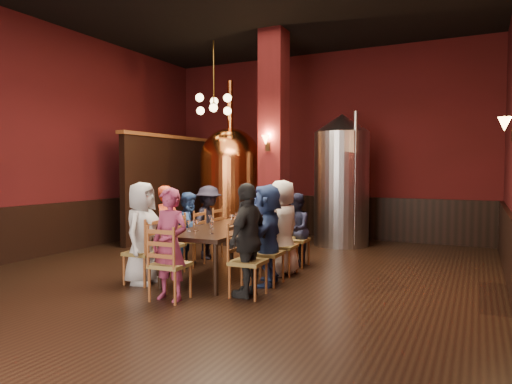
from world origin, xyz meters
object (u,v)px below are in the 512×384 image
at_px(person_2, 190,229).
at_px(rose_vase, 247,209).
at_px(person_0, 142,233).
at_px(copper_kettle, 230,183).
at_px(person_1, 168,230).
at_px(dining_table, 225,231).
at_px(steel_vessel, 342,180).

xyz_separation_m(person_2, rose_vase, (0.75, 0.71, 0.31)).
height_order(person_0, copper_kettle, copper_kettle).
xyz_separation_m(person_1, person_2, (-0.03, 0.66, -0.07)).
bearing_deg(dining_table, person_0, -130.36).
bearing_deg(copper_kettle, steel_vessel, 10.82).
bearing_deg(rose_vase, dining_table, -83.39).
distance_m(dining_table, person_2, 0.91).
bearing_deg(person_2, steel_vessel, -43.76).
height_order(person_1, rose_vase, person_1).
relative_size(dining_table, copper_kettle, 0.66).
bearing_deg(dining_table, copper_kettle, 114.70).
height_order(person_0, person_2, person_0).
height_order(person_2, steel_vessel, steel_vessel).
bearing_deg(copper_kettle, person_2, -75.18).
xyz_separation_m(person_1, rose_vase, (0.72, 1.37, 0.25)).
distance_m(person_1, person_2, 0.66).
bearing_deg(steel_vessel, rose_vase, -112.33).
bearing_deg(steel_vessel, person_2, -118.95).
bearing_deg(person_0, copper_kettle, -0.84).
height_order(dining_table, steel_vessel, steel_vessel).
height_order(steel_vessel, rose_vase, steel_vessel).
xyz_separation_m(steel_vessel, rose_vase, (-1.03, -2.51, -0.48)).
height_order(dining_table, copper_kettle, copper_kettle).
height_order(copper_kettle, rose_vase, copper_kettle).
relative_size(person_2, copper_kettle, 0.34).
bearing_deg(dining_table, person_1, -158.78).
relative_size(person_1, rose_vase, 4.59).
bearing_deg(copper_kettle, rose_vase, -54.01).
bearing_deg(rose_vase, steel_vessel, 67.67).
relative_size(person_0, person_1, 1.06).
relative_size(person_0, rose_vase, 4.85).
distance_m(copper_kettle, rose_vase, 2.54).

